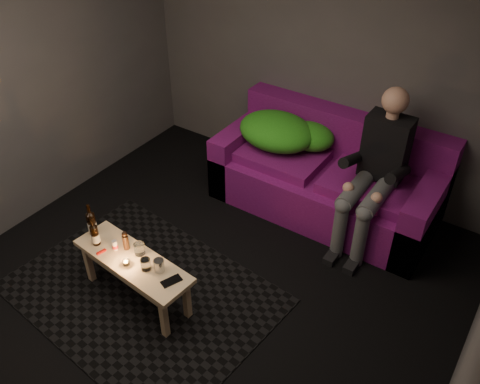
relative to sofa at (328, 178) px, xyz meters
The scene contains 17 objects.
floor 1.89m from the sofa, 101.06° to the right, with size 4.50×4.50×0.00m, color black.
room 1.92m from the sofa, 104.75° to the right, with size 4.50×4.50×4.50m.
rug 2.08m from the sofa, 110.64° to the right, with size 2.13×1.55×0.01m, color black.
sofa is the anchor object (origin of this frame).
green_blanket 0.64m from the sofa, behind, with size 0.95×0.65×0.32m.
person 0.67m from the sofa, 19.18° to the right, with size 0.39×0.89×1.44m.
coffee_table 2.11m from the sofa, 110.16° to the right, with size 1.09×0.44×0.44m.
beer_bottle_a 2.28m from the sofa, 122.01° to the right, with size 0.07×0.07×0.29m.
beer_bottle_b 2.29m from the sofa, 118.49° to the right, with size 0.07×0.07×0.26m.
salt_shaker 2.17m from the sofa, 114.92° to the right, with size 0.04×0.04×0.09m, color silver.
pepper_mill 2.09m from the sofa, 113.89° to the right, with size 0.05×0.05×0.13m, color black.
tumbler_back 2.03m from the sofa, 110.81° to the right, with size 0.08×0.08×0.10m, color white.
tealight 2.17m from the sofa, 109.50° to the right, with size 0.06×0.06×0.04m.
tumbler_front 2.07m from the sofa, 105.81° to the right, with size 0.08×0.08×0.10m, color white.
steel_cup 2.01m from the sofa, 103.43° to the right, with size 0.08×0.08×0.11m, color #AFB1B6.
smartphone 2.01m from the sofa, 99.16° to the right, with size 0.08×0.15×0.01m, color black.
red_lighter 2.28m from the sofa, 115.51° to the right, with size 0.02×0.08×0.01m, color #BB130B.
Camera 1 is at (1.92, -2.05, 3.23)m, focal length 38.00 mm.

